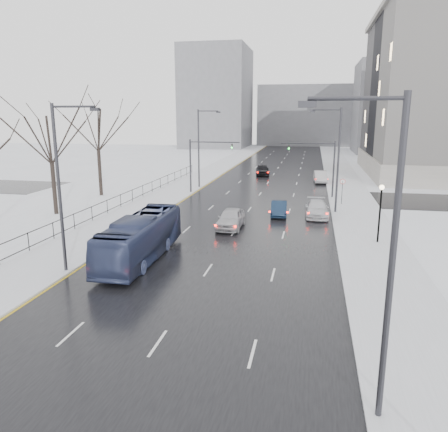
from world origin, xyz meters
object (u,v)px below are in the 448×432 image
Objects in this scene: mast_signal_right at (324,162)px; sedan_right_distant at (320,177)px; streetlight_r_mid at (336,155)px; streetlight_l_near at (62,181)px; sedan_center_near at (231,218)px; tree_park_d at (57,215)px; bus at (141,238)px; streetlight_l_far at (200,145)px; no_uturn_sign at (343,184)px; streetlight_r_near at (385,248)px; sedan_right_far at (317,209)px; lamppost_r_mid at (380,205)px; mast_signal_left at (199,160)px; sedan_center_far at (263,170)px; sedan_right_near at (279,208)px; tree_park_e at (101,196)px.

sedan_right_distant is (-0.13, 11.74, -3.27)m from mast_signal_right.
mast_signal_right is at bearing 96.00° from streetlight_r_mid.
streetlight_l_near is 2.05× the size of sedan_center_near.
tree_park_d reaches higher than bus.
sedan_right_distant is at bearing 26.72° from streetlight_l_far.
no_uturn_sign is at bearing 50.70° from sedan_center_near.
sedan_right_far is at bearing 93.17° from streetlight_r_near.
sedan_right_distant is at bearing 91.11° from streetlight_r_near.
streetlight_r_near is at bearing -98.06° from lamppost_r_mid.
streetlight_l_near is at bearing -91.72° from mast_signal_left.
streetlight_l_far is at bearing 165.52° from mast_signal_right.
bus is at bearing -156.76° from lamppost_r_mid.
mast_signal_right reaches higher than sedan_center_far.
streetlight_l_near reaches higher than sedan_right_far.
sedan_right_near is at bearing -112.53° from mast_signal_right.
mast_signal_right is at bearing 101.54° from lamppost_r_mid.
streetlight_r_mid is 2.05× the size of sedan_center_near.
tree_park_e is at bearing -151.84° from sedan_right_distant.
no_uturn_sign reaches higher than sedan_right_distant.
streetlight_r_mid is 2.34× the size of lamppost_r_mid.
tree_park_e is 22.19m from sedan_right_near.
streetlight_l_far is 0.95× the size of bus.
sedan_center_near is at bearing -116.56° from mast_signal_right.
lamppost_r_mid reaches higher than bus.
no_uturn_sign is 0.26× the size of bus.
mast_signal_right is (-0.84, 38.00, -1.51)m from streetlight_r_near.
tree_park_d is 2.50× the size of sedan_center_far.
tree_park_d is 21.26m from sedan_right_near.
sedan_center_near is at bearing 111.20° from streetlight_r_near.
no_uturn_sign is at bearing 54.86° from bus.
streetlight_l_far is (-16.33, 42.00, 0.00)m from streetlight_r_near.
mast_signal_left is 17.39m from sedan_right_far.
mast_signal_left is 1.34× the size of sedan_center_near.
sedan_right_far is (-1.56, 28.14, -4.84)m from streetlight_r_near.
sedan_center_near is (17.70, -11.66, 0.87)m from tree_park_e.
sedan_center_far is at bearing 84.57° from bus.
no_uturn_sign is (17.37, 24.00, -3.32)m from streetlight_l_near.
tree_park_e is 1.35× the size of streetlight_r_mid.
mast_signal_left is at bearing -144.68° from sedan_right_distant.
streetlight_r_mid is (25.97, 6.00, 5.62)m from tree_park_d.
sedan_right_near is at bearing -51.52° from streetlight_l_far.
streetlight_l_near is 32.03m from mast_signal_right.
bus is 10.11m from sedan_center_near.
streetlight_r_mid is at bearing 48.02° from sedan_right_far.
tree_park_e reaches higher than mast_signal_right.
streetlight_r_near is 24.43m from sedan_center_near.
tree_park_e is at bearing 171.37° from streetlight_r_mid.
streetlight_r_mid is 25.82m from streetlight_l_near.
lamppost_r_mid is 0.86× the size of sedan_center_far.
no_uturn_sign is at bearing 54.11° from streetlight_l_near.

